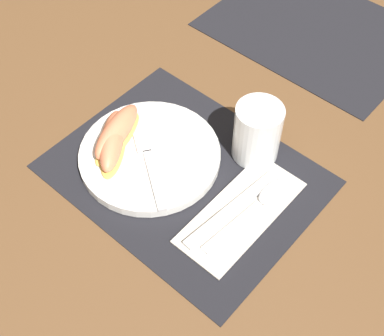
{
  "coord_description": "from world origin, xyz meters",
  "views": [
    {
      "loc": [
        0.35,
        -0.39,
        0.7
      ],
      "look_at": [
        0.01,
        0.0,
        0.02
      ],
      "focal_mm": 50.0,
      "sensor_mm": 36.0,
      "label": 1
    }
  ],
  "objects_px": {
    "juice_glass": "(257,135)",
    "knife": "(232,209)",
    "spoon": "(263,201)",
    "plate": "(150,155)",
    "fork": "(148,155)",
    "citrus_wedge_0": "(117,133)",
    "citrus_wedge_1": "(112,142)"
  },
  "relations": [
    {
      "from": "juice_glass",
      "to": "knife",
      "type": "bearing_deg",
      "value": -68.88
    },
    {
      "from": "knife",
      "to": "spoon",
      "type": "relative_size",
      "value": 1.1
    },
    {
      "from": "plate",
      "to": "spoon",
      "type": "bearing_deg",
      "value": 14.67
    },
    {
      "from": "plate",
      "to": "juice_glass",
      "type": "distance_m",
      "value": 0.18
    },
    {
      "from": "spoon",
      "to": "fork",
      "type": "distance_m",
      "value": 0.2
    },
    {
      "from": "citrus_wedge_0",
      "to": "juice_glass",
      "type": "bearing_deg",
      "value": 37.89
    },
    {
      "from": "citrus_wedge_1",
      "to": "citrus_wedge_0",
      "type": "bearing_deg",
      "value": 113.92
    },
    {
      "from": "plate",
      "to": "fork",
      "type": "bearing_deg",
      "value": -64.69
    },
    {
      "from": "plate",
      "to": "fork",
      "type": "xyz_separation_m",
      "value": [
        0.0,
        -0.01,
        0.01
      ]
    },
    {
      "from": "plate",
      "to": "juice_glass",
      "type": "relative_size",
      "value": 2.29
    },
    {
      "from": "spoon",
      "to": "citrus_wedge_0",
      "type": "height_order",
      "value": "citrus_wedge_0"
    },
    {
      "from": "plate",
      "to": "citrus_wedge_1",
      "type": "height_order",
      "value": "citrus_wedge_1"
    },
    {
      "from": "fork",
      "to": "citrus_wedge_0",
      "type": "height_order",
      "value": "citrus_wedge_0"
    },
    {
      "from": "plate",
      "to": "knife",
      "type": "xyz_separation_m",
      "value": [
        0.17,
        0.01,
        -0.0
      ]
    },
    {
      "from": "juice_glass",
      "to": "citrus_wedge_1",
      "type": "relative_size",
      "value": 0.8
    },
    {
      "from": "juice_glass",
      "to": "citrus_wedge_0",
      "type": "height_order",
      "value": "juice_glass"
    },
    {
      "from": "spoon",
      "to": "citrus_wedge_1",
      "type": "bearing_deg",
      "value": -160.91
    },
    {
      "from": "knife",
      "to": "spoon",
      "type": "xyz_separation_m",
      "value": [
        0.03,
        0.04,
        0.0
      ]
    },
    {
      "from": "fork",
      "to": "plate",
      "type": "bearing_deg",
      "value": 115.31
    },
    {
      "from": "plate",
      "to": "citrus_wedge_0",
      "type": "bearing_deg",
      "value": -164.83
    },
    {
      "from": "spoon",
      "to": "citrus_wedge_0",
      "type": "bearing_deg",
      "value": -165.22
    },
    {
      "from": "fork",
      "to": "citrus_wedge_0",
      "type": "relative_size",
      "value": 1.26
    },
    {
      "from": "spoon",
      "to": "citrus_wedge_0",
      "type": "xyz_separation_m",
      "value": [
        -0.25,
        -0.07,
        0.03
      ]
    },
    {
      "from": "knife",
      "to": "citrus_wedge_1",
      "type": "distance_m",
      "value": 0.22
    },
    {
      "from": "knife",
      "to": "citrus_wedge_0",
      "type": "relative_size",
      "value": 1.5
    },
    {
      "from": "juice_glass",
      "to": "knife",
      "type": "distance_m",
      "value": 0.13
    },
    {
      "from": "juice_glass",
      "to": "citrus_wedge_0",
      "type": "relative_size",
      "value": 0.75
    },
    {
      "from": "plate",
      "to": "knife",
      "type": "distance_m",
      "value": 0.17
    },
    {
      "from": "juice_glass",
      "to": "fork",
      "type": "xyz_separation_m",
      "value": [
        -0.12,
        -0.13,
        -0.03
      ]
    },
    {
      "from": "plate",
      "to": "knife",
      "type": "height_order",
      "value": "plate"
    },
    {
      "from": "knife",
      "to": "spoon",
      "type": "distance_m",
      "value": 0.05
    },
    {
      "from": "citrus_wedge_1",
      "to": "knife",
      "type": "bearing_deg",
      "value": 10.76
    }
  ]
}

